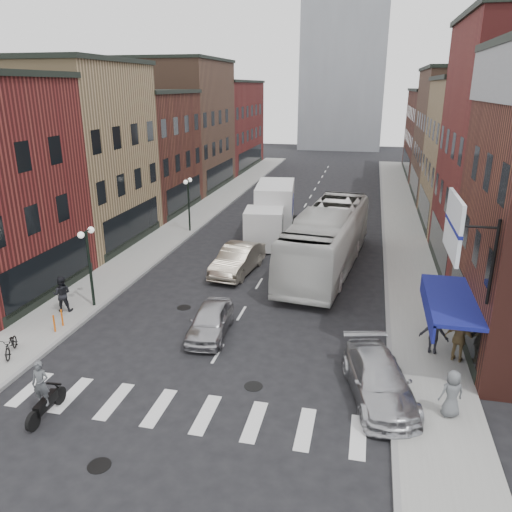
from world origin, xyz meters
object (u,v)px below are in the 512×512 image
(motorcycle_rider, at_px, (43,392))
(ped_left_solo, at_px, (62,294))
(bike_rack, at_px, (58,321))
(streetlamp_far, at_px, (188,195))
(ped_right_b, at_px, (460,339))
(ped_right_c, at_px, (452,394))
(transit_bus, at_px, (327,239))
(ped_right_a, at_px, (434,332))
(billboard_sign, at_px, (456,228))
(parked_bicycle, at_px, (11,345))
(box_truck, at_px, (272,212))
(sedan_left_far, at_px, (238,259))
(sedan_left_near, at_px, (210,321))
(streetlamp_near, at_px, (88,253))
(curb_car, at_px, (379,380))

(motorcycle_rider, relative_size, ped_left_solo, 1.20)
(bike_rack, bearing_deg, motorcycle_rider, -60.31)
(streetlamp_far, height_order, ped_right_b, streetlamp_far)
(ped_right_b, distance_m, ped_right_c, 3.85)
(transit_bus, bearing_deg, ped_right_c, -62.25)
(ped_right_a, bearing_deg, billboard_sign, 100.38)
(bike_rack, xyz_separation_m, parked_bicycle, (-0.55, -2.45, 0.02))
(box_truck, distance_m, sedan_left_far, 7.87)
(parked_bicycle, xyz_separation_m, ped_right_c, (16.97, -0.24, 0.41))
(billboard_sign, xyz_separation_m, sedan_left_far, (-10.20, 9.91, -5.29))
(billboard_sign, bearing_deg, motorcycle_rider, -159.63)
(transit_bus, xyz_separation_m, sedan_left_near, (-4.24, -9.86, -1.17))
(ped_left_solo, relative_size, ped_right_b, 0.92)
(streetlamp_near, distance_m, box_truck, 15.58)
(box_truck, xyz_separation_m, transit_bus, (4.51, -5.78, 0.01))
(transit_bus, distance_m, curb_car, 13.49)
(motorcycle_rider, distance_m, sedan_left_near, 7.76)
(ped_right_c, bearing_deg, ped_right_a, -107.91)
(sedan_left_far, relative_size, ped_right_a, 2.83)
(bike_rack, distance_m, curb_car, 14.24)
(curb_car, xyz_separation_m, parked_bicycle, (-14.65, -0.48, -0.14))
(ped_right_b, xyz_separation_m, ped_right_c, (-0.78, -3.77, -0.14))
(ped_right_b, bearing_deg, billboard_sign, 83.81)
(bike_rack, relative_size, parked_bicycle, 0.50)
(ped_right_b, bearing_deg, sedan_left_near, 21.19)
(bike_rack, height_order, ped_right_a, ped_right_a)
(motorcycle_rider, bearing_deg, sedan_left_far, 74.54)
(streetlamp_near, height_order, ped_right_b, streetlamp_near)
(curb_car, distance_m, ped_left_solo, 15.44)
(sedan_left_near, bearing_deg, box_truck, 86.43)
(box_truck, height_order, sedan_left_near, box_truck)
(sedan_left_near, height_order, curb_car, curb_car)
(ped_left_solo, distance_m, ped_right_c, 17.86)
(ped_right_a, height_order, ped_right_b, ped_right_b)
(streetlamp_near, height_order, streetlamp_far, same)
(bike_rack, height_order, sedan_left_near, sedan_left_near)
(ped_right_c, bearing_deg, box_truck, -82.78)
(billboard_sign, xyz_separation_m, streetlamp_far, (-15.99, 17.50, -3.22))
(transit_bus, bearing_deg, ped_left_solo, -135.38)
(curb_car, bearing_deg, sedan_left_near, 142.11)
(streetlamp_near, bearing_deg, motorcycle_rider, -70.15)
(box_truck, relative_size, ped_right_a, 4.92)
(streetlamp_near, xyz_separation_m, curb_car, (13.90, -4.67, -2.19))
(sedan_left_near, height_order, ped_right_c, ped_right_c)
(billboard_sign, distance_m, ped_right_c, 5.49)
(bike_rack, bearing_deg, ped_right_a, 5.46)
(box_truck, height_order, ped_right_c, box_truck)
(streetlamp_far, height_order, box_truck, streetlamp_far)
(ped_right_a, bearing_deg, streetlamp_near, 9.06)
(billboard_sign, distance_m, curb_car, 5.92)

